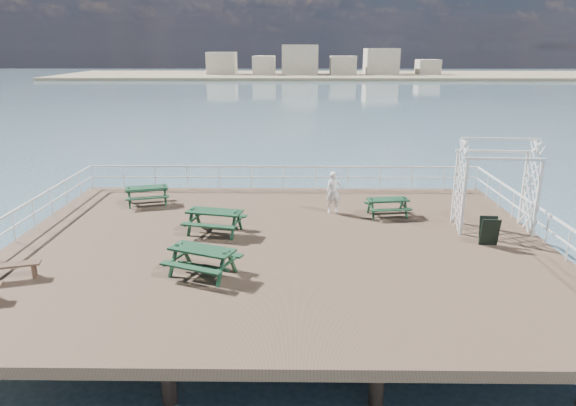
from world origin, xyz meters
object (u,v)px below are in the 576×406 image
(picnic_table_b, at_px, (215,217))
(flat_bench_near, at_px, (11,268))
(picnic_table_c, at_px, (388,203))
(person, at_px, (334,192))
(trellis_arbor, at_px, (495,189))
(picnic_table_d, at_px, (202,256))
(picnic_table_a, at_px, (147,192))

(picnic_table_b, height_order, flat_bench_near, picnic_table_b)
(picnic_table_c, height_order, person, person)
(picnic_table_c, xyz_separation_m, trellis_arbor, (3.48, -1.48, 0.98))
(picnic_table_b, height_order, trellis_arbor, trellis_arbor)
(picnic_table_d, distance_m, flat_bench_near, 5.37)
(picnic_table_b, distance_m, person, 4.94)
(picnic_table_b, height_order, picnic_table_c, picnic_table_b)
(picnic_table_d, bearing_deg, picnic_table_b, 114.93)
(picnic_table_b, relative_size, picnic_table_d, 0.95)
(picnic_table_a, distance_m, trellis_arbor, 13.55)
(picnic_table_a, distance_m, person, 7.73)
(picnic_table_c, relative_size, picnic_table_d, 0.74)
(picnic_table_b, relative_size, trellis_arbor, 0.66)
(picnic_table_b, bearing_deg, picnic_table_d, -74.63)
(picnic_table_b, relative_size, picnic_table_c, 1.28)
(picnic_table_a, relative_size, person, 1.23)
(flat_bench_near, distance_m, person, 11.36)
(picnic_table_a, distance_m, picnic_table_d, 7.71)
(picnic_table_b, bearing_deg, flat_bench_near, -130.96)
(picnic_table_a, relative_size, flat_bench_near, 1.28)
(picnic_table_a, xyz_separation_m, trellis_arbor, (13.21, -2.87, 0.94))
(trellis_arbor, bearing_deg, picnic_table_c, 161.07)
(picnic_table_c, relative_size, trellis_arbor, 0.52)
(picnic_table_c, xyz_separation_m, flat_bench_near, (-11.59, -5.84, -0.15))
(trellis_arbor, height_order, person, trellis_arbor)
(flat_bench_near, xyz_separation_m, person, (9.52, 6.18, 0.49))
(picnic_table_a, xyz_separation_m, person, (7.66, -1.05, 0.29))
(picnic_table_a, xyz_separation_m, picnic_table_d, (3.49, -6.88, 0.05))
(picnic_table_a, height_order, person, person)
(picnic_table_c, distance_m, flat_bench_near, 12.98)
(picnic_table_a, bearing_deg, picnic_table_c, -24.48)
(picnic_table_b, xyz_separation_m, trellis_arbor, (9.88, 0.55, 0.88))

